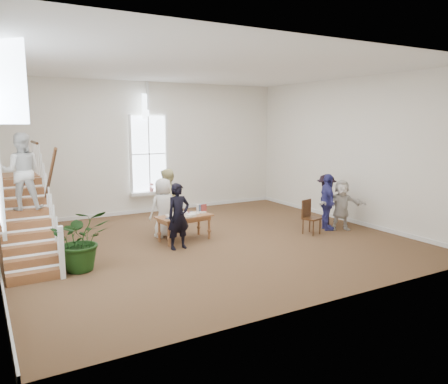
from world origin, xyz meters
TOP-DOWN VIEW (x-y plane):
  - ground at (0.00, 0.00)m, footprint 10.00×10.00m
  - room_shell at (-0.00, 4.39)m, footprint 10.49×10.00m
  - staircase at (-4.34, 0.75)m, footprint 1.10×4.10m
  - library_table at (-0.49, 0.48)m, footprint 1.52×0.89m
  - police_officer at (-0.94, -0.17)m, footprint 0.64×0.45m
  - elderly_woman at (-0.84, 1.08)m, footprint 0.88×0.65m
  - person_yellow at (-0.54, 1.58)m, footprint 1.13×1.09m
  - woman_cluster_a at (3.64, -0.55)m, footprint 0.77×1.05m
  - woman_cluster_b at (4.00, -0.10)m, footprint 1.13×1.15m
  - woman_cluster_c at (4.00, -0.75)m, footprint 1.41×1.06m
  - floor_plant at (-3.40, -0.60)m, footprint 1.33×1.19m
  - side_chair at (2.89, -0.63)m, footprint 0.52×0.52m

SIDE VIEW (x-z plane):
  - ground at x=0.00m, z-range 0.00..0.00m
  - room_shell at x=0.00m, z-range -4.60..5.40m
  - side_chair at x=2.89m, z-range 0.05..1.03m
  - library_table at x=-0.49m, z-range 0.23..0.97m
  - floor_plant at x=-3.40m, z-range 0.00..1.35m
  - woman_cluster_c at x=4.00m, z-range 0.00..1.48m
  - woman_cluster_b at x=4.00m, z-range 0.00..1.58m
  - elderly_woman at x=-0.84m, z-range 0.00..1.64m
  - woman_cluster_a at x=3.64m, z-range 0.00..1.66m
  - police_officer at x=-0.94m, z-range 0.00..1.66m
  - person_yellow at x=-0.54m, z-range 0.00..1.83m
  - staircase at x=-4.34m, z-range 0.16..3.08m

